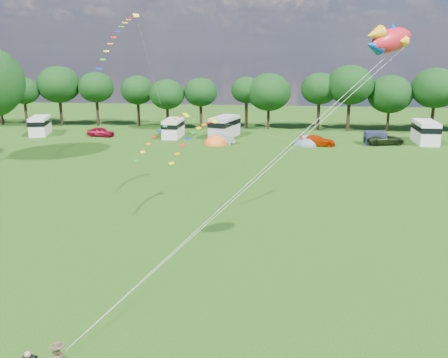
# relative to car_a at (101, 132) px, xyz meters

# --- Properties ---
(ground_plane) EXTENTS (180.00, 180.00, 0.00)m
(ground_plane) POSITION_rel_car_a_xyz_m (22.80, -45.67, -0.69)
(ground_plane) COLOR black
(ground_plane) RESTS_ON ground
(tree_line) EXTENTS (102.98, 10.98, 10.27)m
(tree_line) POSITION_rel_car_a_xyz_m (28.10, 9.32, 5.66)
(tree_line) COLOR black
(tree_line) RESTS_ON ground
(car_a) EXTENTS (4.36, 2.32, 1.38)m
(car_a) POSITION_rel_car_a_xyz_m (0.00, 0.00, 0.00)
(car_a) COLOR maroon
(car_a) RESTS_ON ground
(car_b) EXTENTS (3.68, 1.73, 1.25)m
(car_b) POSITION_rel_car_a_xyz_m (18.48, -3.66, -0.06)
(car_b) COLOR #9EA2A7
(car_b) RESTS_ON ground
(car_c) EXTENTS (4.65, 1.98, 1.39)m
(car_c) POSITION_rel_car_a_xyz_m (31.48, -3.76, 0.01)
(car_c) COLOR #B92A00
(car_c) RESTS_ON ground
(car_d) EXTENTS (5.86, 3.69, 1.48)m
(car_d) POSITION_rel_car_a_xyz_m (40.63, -1.67, 0.05)
(car_d) COLOR black
(car_d) RESTS_ON ground
(campervan_a) EXTENTS (3.73, 6.00, 2.73)m
(campervan_a) POSITION_rel_car_a_xyz_m (-9.70, 0.58, 0.78)
(campervan_a) COLOR silver
(campervan_a) RESTS_ON ground
(campervan_b) EXTENTS (2.41, 5.47, 2.66)m
(campervan_b) POSITION_rel_car_a_xyz_m (10.84, 0.70, 0.74)
(campervan_b) COLOR silver
(campervan_b) RESTS_ON ground
(campervan_c) EXTENTS (4.30, 6.75, 3.07)m
(campervan_c) POSITION_rel_car_a_xyz_m (18.34, 1.46, 0.96)
(campervan_c) COLOR #B4B4B6
(campervan_c) RESTS_ON ground
(campervan_d) EXTENTS (2.77, 6.23, 3.03)m
(campervan_d) POSITION_rel_car_a_xyz_m (46.43, 0.15, 0.94)
(campervan_d) COLOR silver
(campervan_d) RESTS_ON ground
(tent_orange) EXTENTS (3.21, 3.51, 2.51)m
(tent_orange) POSITION_rel_car_a_xyz_m (17.75, -4.29, -0.67)
(tent_orange) COLOR orange
(tent_orange) RESTS_ON ground
(tent_greyblue) EXTENTS (3.52, 3.86, 2.62)m
(tent_greyblue) POSITION_rel_car_a_xyz_m (30.12, -3.32, -0.67)
(tent_greyblue) COLOR slate
(tent_greyblue) RESTS_ON ground
(awning_navy) EXTENTS (2.80, 2.31, 1.70)m
(awning_navy) POSITION_rel_car_a_xyz_m (39.41, -1.52, 0.16)
(awning_navy) COLOR #1A1E36
(awning_navy) RESTS_ON ground
(fish_kite) EXTENTS (3.24, 2.91, 1.85)m
(fish_kite) POSITION_rel_car_a_xyz_m (31.97, -43.28, 12.47)
(fish_kite) COLOR red
(fish_kite) RESTS_ON ground
(streamer_kite_a) EXTENTS (3.39, 5.55, 5.77)m
(streamer_kite_a) POSITION_rel_car_a_xyz_m (9.41, -17.34, 13.67)
(streamer_kite_a) COLOR #F3FF35
(streamer_kite_a) RESTS_ON ground
(streamer_kite_b) EXTENTS (4.21, 4.71, 3.80)m
(streamer_kite_b) POSITION_rel_car_a_xyz_m (16.30, -26.91, 4.96)
(streamer_kite_b) COLOR #EAF000
(streamer_kite_b) RESTS_ON ground
(streamer_kite_c) EXTENTS (3.07, 4.97, 2.79)m
(streamer_kite_c) POSITION_rel_car_a_xyz_m (20.33, -33.80, 5.81)
(streamer_kite_c) COLOR #ECF803
(streamer_kite_c) RESTS_ON ground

